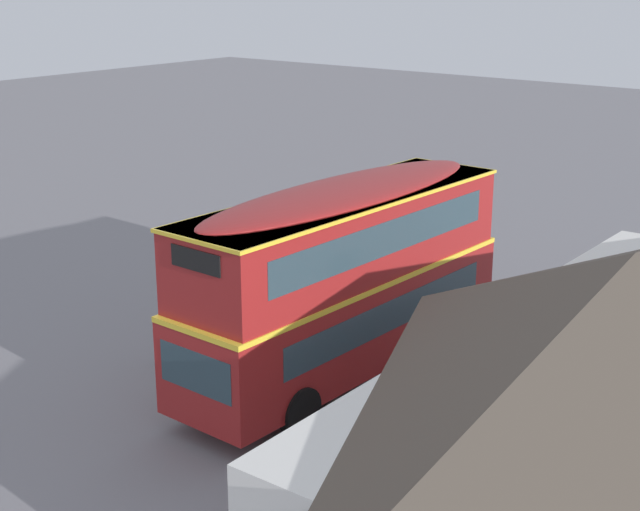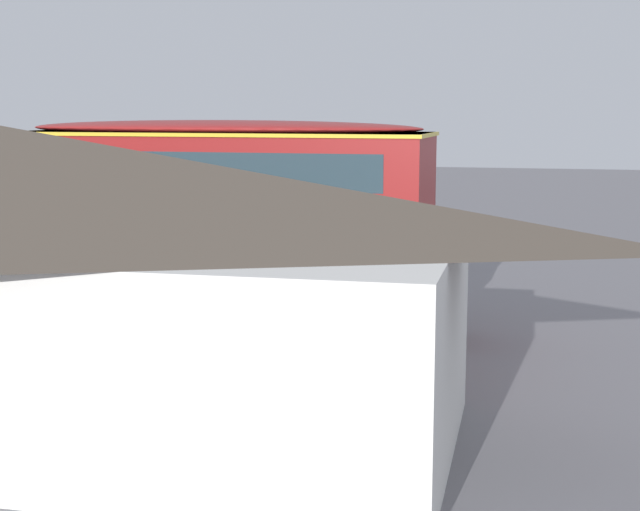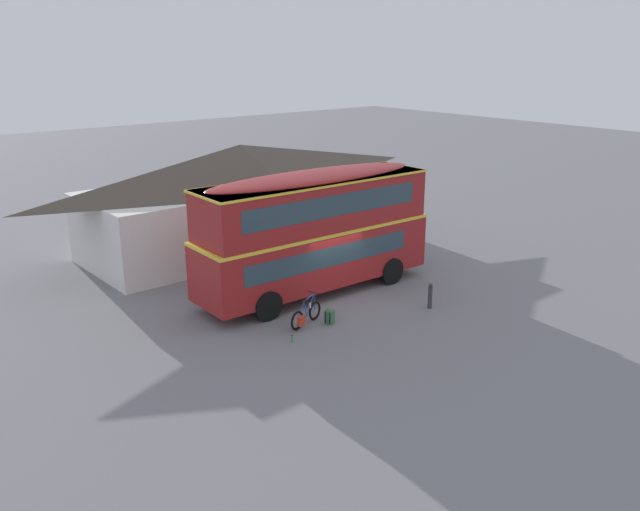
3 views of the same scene
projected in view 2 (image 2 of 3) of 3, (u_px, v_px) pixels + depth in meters
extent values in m
plane|color=slate|center=(239.00, 317.00, 22.93)|extent=(120.00, 120.00, 0.00)
cylinder|color=black|center=(79.00, 308.00, 21.34)|extent=(1.11, 0.31, 1.10)
cylinder|color=black|center=(127.00, 289.00, 23.62)|extent=(1.11, 0.31, 1.10)
cylinder|color=black|center=(337.00, 324.00, 19.81)|extent=(1.11, 0.31, 1.10)
cylinder|color=black|center=(361.00, 301.00, 22.08)|extent=(1.11, 0.31, 1.10)
cube|color=maroon|center=(222.00, 264.00, 21.56)|extent=(9.81, 2.73, 2.10)
cube|color=yellow|center=(221.00, 217.00, 21.39)|extent=(9.83, 2.75, 0.12)
cube|color=maroon|center=(220.00, 174.00, 21.24)|extent=(9.51, 2.67, 1.90)
ellipsoid|color=maroon|center=(220.00, 128.00, 21.08)|extent=(9.32, 2.62, 0.36)
cube|color=#2D424C|center=(34.00, 245.00, 22.76)|extent=(0.11, 2.05, 0.90)
cube|color=black|center=(34.00, 148.00, 22.36)|extent=(0.09, 1.38, 0.44)
cube|color=#2D424C|center=(248.00, 244.00, 22.65)|extent=(7.60, 0.22, 0.76)
cube|color=#2D424C|center=(239.00, 164.00, 22.37)|extent=(7.99, 0.23, 0.80)
cube|color=#2D424C|center=(210.00, 259.00, 20.28)|extent=(7.60, 0.22, 0.76)
cube|color=#2D424C|center=(200.00, 171.00, 20.06)|extent=(7.99, 0.23, 0.80)
cube|color=yellow|center=(220.00, 133.00, 21.10)|extent=(9.61, 2.75, 0.08)
torus|color=black|center=(317.00, 299.00, 23.39)|extent=(0.68, 0.27, 0.68)
torus|color=black|center=(360.00, 299.00, 23.44)|extent=(0.68, 0.27, 0.68)
cylinder|color=#B2B2B7|center=(317.00, 299.00, 23.39)|extent=(0.08, 0.11, 0.05)
cylinder|color=#B2B2B7|center=(360.00, 299.00, 23.44)|extent=(0.08, 0.11, 0.05)
cylinder|color=#234C99|center=(329.00, 287.00, 23.36)|extent=(0.47, 0.17, 0.74)
cylinder|color=#234C99|center=(332.00, 275.00, 23.31)|extent=(0.58, 0.20, 0.12)
cylinder|color=#234C99|center=(341.00, 289.00, 23.38)|extent=(0.18, 0.08, 0.64)
cylinder|color=#234C99|center=(349.00, 300.00, 23.43)|extent=(0.54, 0.18, 0.09)
cylinder|color=#234C99|center=(352.00, 288.00, 23.39)|extent=(0.42, 0.15, 0.58)
cylinder|color=#234C99|center=(319.00, 286.00, 23.34)|extent=(0.10, 0.06, 0.66)
cylinder|color=black|center=(320.00, 271.00, 23.28)|extent=(0.16, 0.45, 0.03)
ellipsoid|color=black|center=(344.00, 275.00, 23.33)|extent=(0.28, 0.17, 0.06)
cube|color=red|center=(358.00, 297.00, 23.59)|extent=(0.31, 0.21, 0.32)
cylinder|color=silver|center=(329.00, 287.00, 23.36)|extent=(0.07, 0.07, 0.18)
cube|color=#386642|center=(316.00, 298.00, 24.02)|extent=(0.33, 0.37, 0.49)
ellipsoid|color=#386642|center=(316.00, 288.00, 23.98)|extent=(0.31, 0.35, 0.10)
cube|color=#27472E|center=(311.00, 301.00, 24.02)|extent=(0.11, 0.22, 0.17)
cylinder|color=black|center=(322.00, 298.00, 23.95)|extent=(0.05, 0.05, 0.39)
cylinder|color=black|center=(321.00, 297.00, 24.12)|extent=(0.05, 0.05, 0.39)
cylinder|color=green|center=(393.00, 303.00, 23.97)|extent=(0.07, 0.07, 0.24)
cylinder|color=black|center=(393.00, 298.00, 23.95)|extent=(0.04, 0.04, 0.03)
cube|color=#3D2319|center=(69.00, 323.00, 17.64)|extent=(1.10, 0.06, 2.10)
cube|color=#2D424C|center=(258.00, 297.00, 16.73)|extent=(1.10, 0.06, 0.90)
cylinder|color=#333338|center=(195.00, 276.00, 26.10)|extent=(0.16, 0.16, 0.85)
sphere|color=#333338|center=(195.00, 260.00, 26.03)|extent=(0.16, 0.16, 0.16)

